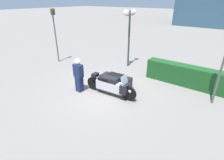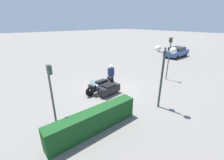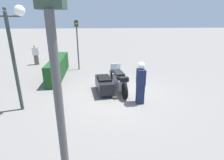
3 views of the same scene
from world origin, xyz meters
TOP-DOWN VIEW (x-y plane):
  - ground_plane at (0.00, 0.00)m, footprint 160.00×160.00m
  - police_motorcycle at (0.66, 0.25)m, footprint 2.73×1.40m
  - officer_rider at (-0.79, -0.80)m, footprint 0.48×0.30m
  - hedge_bush_curbside at (3.44, 3.12)m, footprint 4.61×0.66m
  - twin_lamp_post at (-0.80, 3.80)m, footprint 0.35×1.26m
  - traffic_light_near at (4.80, 1.98)m, footprint 0.23×0.26m
  - traffic_light_far at (-5.40, 1.47)m, footprint 0.22×0.28m
  - parked_car_background at (-15.02, -2.82)m, footprint 4.66×2.02m

SIDE VIEW (x-z plane):
  - ground_plane at x=0.00m, z-range 0.00..0.00m
  - police_motorcycle at x=0.66m, z-range -0.11..1.06m
  - hedge_bush_curbside at x=3.44m, z-range 0.00..1.10m
  - parked_car_background at x=-15.02m, z-range 0.04..1.49m
  - officer_rider at x=-0.79m, z-range 0.05..1.76m
  - traffic_light_near at x=4.80m, z-range 0.52..3.78m
  - traffic_light_far at x=-5.40m, z-range 0.56..4.26m
  - twin_lamp_post at x=-0.80m, z-range 1.02..4.72m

